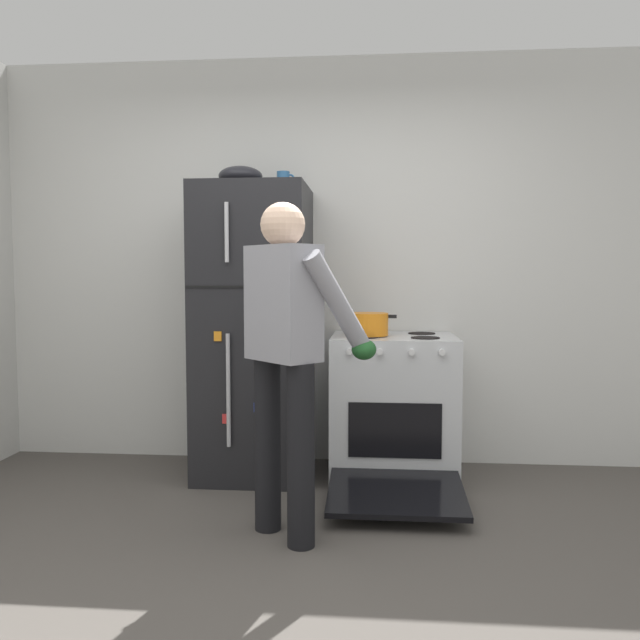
{
  "coord_description": "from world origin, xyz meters",
  "views": [
    {
      "loc": [
        0.37,
        -2.29,
        1.26
      ],
      "look_at": [
        0.06,
        1.32,
        1.0
      ],
      "focal_mm": 35.03,
      "sensor_mm": 36.0,
      "label": 1
    }
  ],
  "objects_px": {
    "mixing_bowl": "(241,176)",
    "refrigerator": "(254,332)",
    "red_pot": "(368,324)",
    "person_cook": "(289,340)",
    "stove_range": "(393,408)",
    "coffee_mug": "(284,179)"
  },
  "relations": [
    {
      "from": "mixing_bowl",
      "to": "refrigerator",
      "type": "bearing_deg",
      "value": -0.22
    },
    {
      "from": "mixing_bowl",
      "to": "red_pot",
      "type": "bearing_deg",
      "value": -3.61
    },
    {
      "from": "red_pot",
      "to": "mixing_bowl",
      "type": "xyz_separation_m",
      "value": [
        -0.79,
        0.05,
        0.91
      ]
    },
    {
      "from": "person_cook",
      "to": "red_pot",
      "type": "xyz_separation_m",
      "value": [
        0.37,
        0.89,
        0.01
      ]
    },
    {
      "from": "refrigerator",
      "to": "person_cook",
      "type": "bearing_deg",
      "value": -69.8
    },
    {
      "from": "stove_range",
      "to": "mixing_bowl",
      "type": "bearing_deg",
      "value": 178.93
    },
    {
      "from": "refrigerator",
      "to": "red_pot",
      "type": "height_order",
      "value": "refrigerator"
    },
    {
      "from": "coffee_mug",
      "to": "refrigerator",
      "type": "bearing_deg",
      "value": -164.6
    },
    {
      "from": "refrigerator",
      "to": "coffee_mug",
      "type": "xyz_separation_m",
      "value": [
        0.18,
        0.05,
        0.95
      ]
    },
    {
      "from": "stove_range",
      "to": "person_cook",
      "type": "bearing_deg",
      "value": -119.68
    },
    {
      "from": "refrigerator",
      "to": "mixing_bowl",
      "type": "height_order",
      "value": "mixing_bowl"
    },
    {
      "from": "person_cook",
      "to": "coffee_mug",
      "type": "xyz_separation_m",
      "value": [
        -0.16,
        0.99,
        0.91
      ]
    },
    {
      "from": "red_pot",
      "to": "refrigerator",
      "type": "bearing_deg",
      "value": 176.01
    },
    {
      "from": "stove_range",
      "to": "red_pot",
      "type": "height_order",
      "value": "red_pot"
    },
    {
      "from": "stove_range",
      "to": "person_cook",
      "type": "relative_size",
      "value": 0.75
    },
    {
      "from": "mixing_bowl",
      "to": "coffee_mug",
      "type": "bearing_deg",
      "value": 10.78
    },
    {
      "from": "refrigerator",
      "to": "stove_range",
      "type": "relative_size",
      "value": 1.5
    },
    {
      "from": "person_cook",
      "to": "stove_range",
      "type": "bearing_deg",
      "value": 60.32
    },
    {
      "from": "stove_range",
      "to": "person_cook",
      "type": "height_order",
      "value": "person_cook"
    },
    {
      "from": "refrigerator",
      "to": "mixing_bowl",
      "type": "distance_m",
      "value": 0.97
    },
    {
      "from": "refrigerator",
      "to": "stove_range",
      "type": "height_order",
      "value": "refrigerator"
    },
    {
      "from": "stove_range",
      "to": "mixing_bowl",
      "type": "relative_size",
      "value": 4.44
    }
  ]
}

